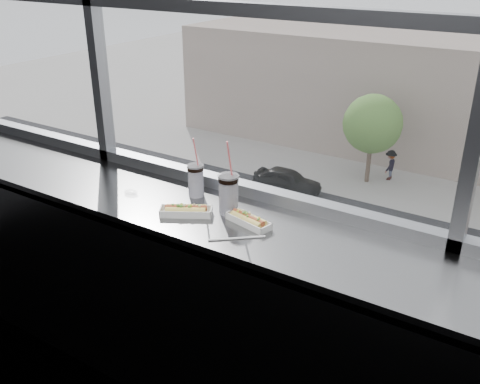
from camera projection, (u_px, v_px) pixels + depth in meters
The scene contains 14 objects.
wall_back_lower at pixel (250, 285), 2.95m from camera, with size 6.00×6.00×0.00m, color black.
counter at pixel (220, 222), 2.52m from camera, with size 6.00×0.55×0.06m, color gray.
counter_fascia at pixel (192, 339), 2.54m from camera, with size 6.00×0.04×1.04m, color gray.
hotdog_tray_left at pixel (186, 210), 2.51m from camera, with size 0.25×0.19×0.06m.
hotdog_tray_right at pixel (248, 220), 2.42m from camera, with size 0.24×0.13×0.06m.
soda_cup_left at pixel (196, 179), 2.68m from camera, with size 0.09×0.09×0.31m.
soda_cup_right at pixel (229, 192), 2.50m from camera, with size 0.10×0.10×0.37m.
loose_straw at pixel (237, 238), 2.31m from camera, with size 0.01×0.01×0.25m, color white.
wrapper at pixel (131, 192), 2.73m from camera, with size 0.09×0.06×0.02m, color silver.
car_near_a at pixel (186, 222), 26.08m from camera, with size 6.20×2.59×2.07m, color white.
car_far_a at pixel (287, 177), 31.61m from camera, with size 5.61×2.34×1.87m, color black.
car_near_b at pixel (272, 250), 23.75m from camera, with size 6.09×2.54×2.03m, color black.
pedestrian_a at pixel (390, 162), 33.21m from camera, with size 1.02×0.77×2.30m, color #66605B.
tree_left at pixel (373, 124), 31.82m from camera, with size 3.56×3.56×5.56m.
Camera 1 is at (1.28, -0.61, 2.24)m, focal length 40.00 mm.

